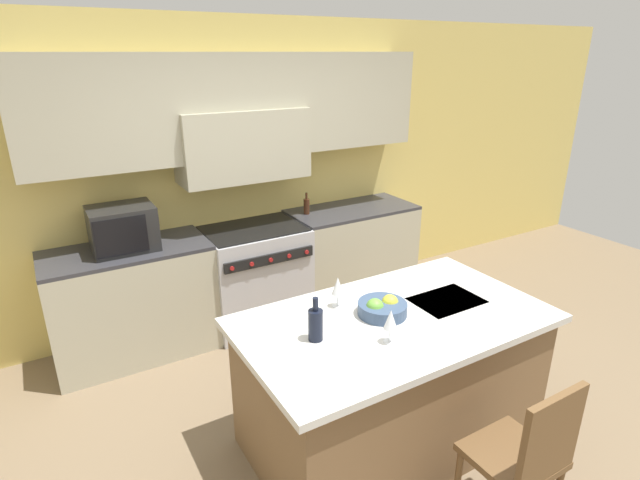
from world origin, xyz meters
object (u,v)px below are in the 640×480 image
(island_chair, at_px, (526,454))
(wine_glass_near, at_px, (391,320))
(microwave, at_px, (123,228))
(oil_bottle_on_counter, at_px, (307,206))
(wine_bottle, at_px, (316,324))
(range_stove, at_px, (255,276))
(wine_glass_far, at_px, (338,287))
(fruit_bowl, at_px, (382,308))

(island_chair, height_order, wine_glass_near, wine_glass_near)
(microwave, relative_size, island_chair, 0.50)
(island_chair, relative_size, oil_bottle_on_counter, 4.61)
(island_chair, xyz_separation_m, wine_glass_near, (-0.33, 0.70, 0.50))
(island_chair, relative_size, wine_bottle, 3.72)
(microwave, relative_size, oil_bottle_on_counter, 2.31)
(range_stove, relative_size, wine_glass_far, 4.67)
(fruit_bowl, distance_m, oil_bottle_on_counter, 1.96)
(microwave, bearing_deg, oil_bottle_on_counter, 2.48)
(fruit_bowl, bearing_deg, wine_bottle, -175.49)
(wine_bottle, height_order, fruit_bowl, wine_bottle)
(range_stove, bearing_deg, island_chair, -84.91)
(microwave, height_order, oil_bottle_on_counter, microwave)
(microwave, bearing_deg, range_stove, -0.99)
(wine_glass_near, relative_size, oil_bottle_on_counter, 0.96)
(wine_glass_near, xyz_separation_m, oil_bottle_on_counter, (0.68, 2.16, -0.02))
(wine_glass_near, height_order, fruit_bowl, wine_glass_near)
(wine_glass_near, xyz_separation_m, wine_glass_far, (-0.03, 0.49, 0.00))
(wine_bottle, height_order, wine_glass_far, wine_bottle)
(microwave, bearing_deg, fruit_bowl, -57.70)
(microwave, bearing_deg, island_chair, -64.58)
(range_stove, bearing_deg, fruit_bowl, -87.76)
(oil_bottle_on_counter, bearing_deg, island_chair, -96.99)
(wine_glass_far, relative_size, oil_bottle_on_counter, 0.96)
(wine_bottle, distance_m, oil_bottle_on_counter, 2.18)
(island_chair, relative_size, wine_glass_far, 4.81)
(microwave, bearing_deg, wine_glass_near, -64.47)
(wine_bottle, relative_size, oil_bottle_on_counter, 1.24)
(range_stove, relative_size, wine_glass_near, 4.67)
(wine_glass_far, distance_m, fruit_bowl, 0.30)
(wine_bottle, height_order, oil_bottle_on_counter, wine_bottle)
(range_stove, relative_size, microwave, 1.94)
(microwave, relative_size, fruit_bowl, 1.61)
(oil_bottle_on_counter, bearing_deg, fruit_bowl, -105.58)
(range_stove, distance_m, wine_glass_near, 2.15)
(wine_bottle, bearing_deg, wine_glass_near, -34.50)
(wine_glass_near, relative_size, wine_glass_far, 1.00)
(island_chair, relative_size, wine_glass_near, 4.81)
(island_chair, bearing_deg, wine_glass_far, 106.51)
(microwave, distance_m, wine_glass_far, 1.87)
(microwave, xyz_separation_m, wine_glass_far, (0.97, -1.59, -0.07))
(fruit_bowl, bearing_deg, range_stove, 92.24)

